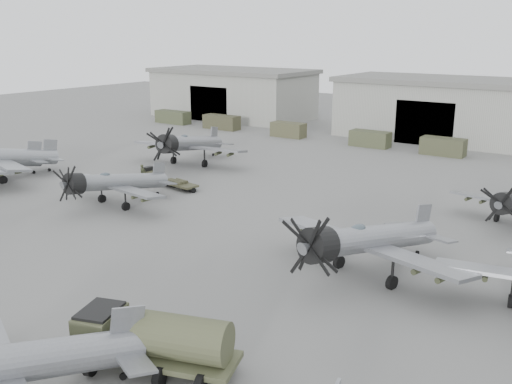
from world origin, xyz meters
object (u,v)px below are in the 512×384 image
Objects in this scene: aircraft_mid_2 at (364,240)px; aircraft_far_0 at (188,144)px; aircraft_mid_1 at (111,183)px; tug_trailer at (162,179)px; ground_crew at (143,174)px; fuel_tanker at (155,338)px.

aircraft_mid_2 is 34.89m from aircraft_far_0.
aircraft_mid_1 is at bearing -81.72° from aircraft_far_0.
tug_trailer is at bearing -76.27° from aircraft_far_0.
aircraft_mid_1 is at bearing -69.77° from tug_trailer.
fuel_tanker is at bearing -134.11° from ground_crew.
aircraft_mid_1 reaches higher than fuel_tanker.
ground_crew is (-25.23, 23.70, -0.68)m from fuel_tanker.
aircraft_mid_1 reaches higher than tug_trailer.
aircraft_mid_1 is 16.98m from aircraft_far_0.
ground_crew is (-28.67, 8.95, -1.58)m from aircraft_mid_2.
ground_crew is at bearing 177.13° from aircraft_mid_2.
tug_trailer is at bearing 174.55° from aircraft_mid_2.
aircraft_far_0 reaches higher than fuel_tanker.
aircraft_mid_2 reaches higher than aircraft_mid_1.
aircraft_mid_1 is 0.85× the size of aircraft_far_0.
fuel_tanker is at bearing -38.89° from tug_trailer.
fuel_tanker is 34.62m from ground_crew.
aircraft_far_0 is (-30.14, 17.58, 0.01)m from aircraft_mid_2.
ground_crew is (-2.02, -0.70, 0.40)m from tug_trailer.
tug_trailer is (-26.65, 9.66, -1.98)m from aircraft_mid_2.
ground_crew is (-3.86, 7.49, -1.21)m from aircraft_mid_1.
aircraft_far_0 is 1.88× the size of tug_trailer.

